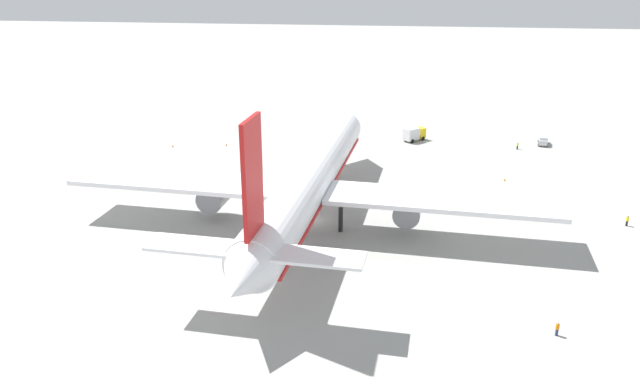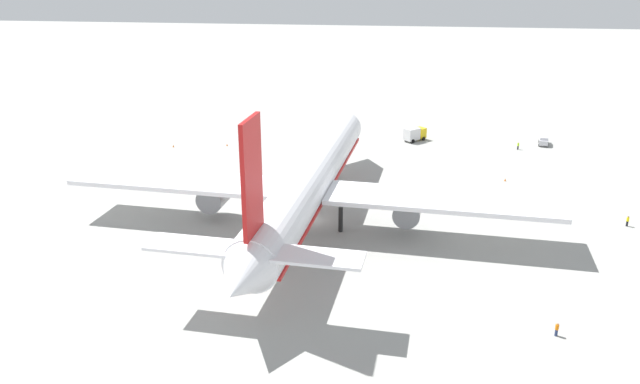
# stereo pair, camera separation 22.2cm
# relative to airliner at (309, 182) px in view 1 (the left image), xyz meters

# --- Properties ---
(ground_plane) EXTENTS (600.00, 600.00, 0.00)m
(ground_plane) POSITION_rel_airliner_xyz_m (1.30, -0.16, -7.03)
(ground_plane) COLOR #9E9E99
(airliner) EXTENTS (73.54, 75.30, 23.73)m
(airliner) POSITION_rel_airliner_xyz_m (0.00, 0.00, 0.00)
(airliner) COLOR white
(airliner) RESTS_ON ground
(service_truck_3) EXTENTS (5.46, 5.38, 3.10)m
(service_truck_3) POSITION_rel_airliner_xyz_m (49.95, -16.83, -5.35)
(service_truck_3) COLOR yellow
(service_truck_3) RESTS_ON ground
(service_van) EXTENTS (5.01, 2.76, 1.97)m
(service_van) POSITION_rel_airliner_xyz_m (50.64, -45.45, -5.99)
(service_van) COLOR silver
(service_van) RESTS_ON ground
(ground_worker_0) EXTENTS (0.56, 0.56, 1.65)m
(ground_worker_0) POSITION_rel_airliner_xyz_m (-27.10, -31.84, -6.19)
(ground_worker_0) COLOR navy
(ground_worker_0) RESTS_ON ground
(ground_worker_1) EXTENTS (0.42, 0.42, 1.69)m
(ground_worker_1) POSITION_rel_airliner_xyz_m (5.67, -49.40, -6.17)
(ground_worker_1) COLOR black
(ground_worker_1) RESTS_ON ground
(ground_worker_2) EXTENTS (0.54, 0.54, 1.63)m
(ground_worker_2) POSITION_rel_airliner_xyz_m (46.10, -39.20, -6.20)
(ground_worker_2) COLOR black
(ground_worker_2) RESTS_ON ground
(traffic_cone_0) EXTENTS (0.36, 0.36, 0.55)m
(traffic_cone_0) POSITION_rel_airliner_xyz_m (24.66, -33.53, -6.75)
(traffic_cone_0) COLOR orange
(traffic_cone_0) RESTS_ON ground
(traffic_cone_1) EXTENTS (0.36, 0.36, 0.55)m
(traffic_cone_1) POSITION_rel_airliner_xyz_m (37.94, 35.97, -6.75)
(traffic_cone_1) COLOR orange
(traffic_cone_1) RESTS_ON ground
(traffic_cone_2) EXTENTS (0.36, 0.36, 0.55)m
(traffic_cone_2) POSITION_rel_airliner_xyz_m (40.34, 24.44, -6.75)
(traffic_cone_2) COLOR orange
(traffic_cone_2) RESTS_ON ground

